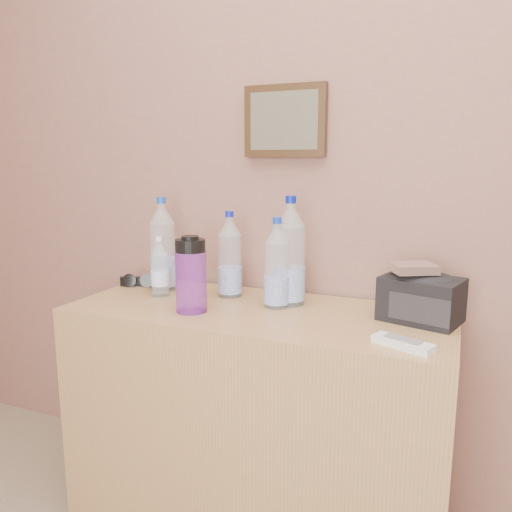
{
  "coord_description": "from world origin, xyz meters",
  "views": [
    {
      "loc": [
        0.21,
        0.26,
        1.26
      ],
      "look_at": [
        -0.39,
        1.71,
        0.96
      ],
      "focal_mm": 35.0,
      "sensor_mm": 36.0,
      "label": 1
    }
  ],
  "objects": [
    {
      "name": "toiletry_bag",
      "position": [
        0.11,
        1.8,
        0.86
      ],
      "size": [
        0.26,
        0.22,
        0.15
      ],
      "primitive_type": null,
      "rotation": [
        0.0,
        0.0,
        -0.27
      ],
      "color": "black",
      "rests_on": "dresser"
    },
    {
      "name": "nalgene_bottle",
      "position": [
        -0.58,
        1.62,
        0.9
      ],
      "size": [
        0.1,
        0.1,
        0.25
      ],
      "rotation": [
        0.0,
        0.0,
        -0.13
      ],
      "color": "purple",
      "rests_on": "dresser"
    },
    {
      "name": "pet_large_c",
      "position": [
        -0.31,
        1.82,
        0.94
      ],
      "size": [
        0.1,
        0.1,
        0.37
      ],
      "rotation": [
        0.0,
        0.0,
        0.4
      ],
      "color": "silver",
      "rests_on": "dresser"
    },
    {
      "name": "pet_large_a",
      "position": [
        -0.82,
        1.83,
        0.93
      ],
      "size": [
        0.09,
        0.09,
        0.35
      ],
      "rotation": [
        0.0,
        0.0,
        0.31
      ],
      "color": "silver",
      "rests_on": "dresser"
    },
    {
      "name": "dresser",
      "position": [
        -0.39,
        1.72,
        0.39
      ],
      "size": [
        1.25,
        0.52,
        0.78
      ],
      "primitive_type": "cube",
      "color": "#A18455",
      "rests_on": "ground"
    },
    {
      "name": "pet_large_d",
      "position": [
        -0.34,
        1.77,
        0.91
      ],
      "size": [
        0.08,
        0.08,
        0.3
      ],
      "rotation": [
        0.0,
        0.0,
        0.11
      ],
      "color": "silver",
      "rests_on": "dresser"
    },
    {
      "name": "ac_remote",
      "position": [
        0.09,
        1.55,
        0.79
      ],
      "size": [
        0.17,
        0.11,
        0.02
      ],
      "primitive_type": "cube",
      "rotation": [
        0.0,
        0.0,
        -0.39
      ],
      "color": "white",
      "rests_on": "dresser"
    },
    {
      "name": "pet_large_b",
      "position": [
        -0.55,
        1.84,
        0.92
      ],
      "size": [
        0.08,
        0.08,
        0.31
      ],
      "rotation": [
        0.0,
        0.0,
        0.26
      ],
      "color": "silver",
      "rests_on": "dresser"
    },
    {
      "name": "picture_frame",
      "position": [
        -0.39,
        1.98,
        1.4
      ],
      "size": [
        0.3,
        0.03,
        0.25
      ],
      "primitive_type": null,
      "color": "#382311",
      "rests_on": "room_shell"
    },
    {
      "name": "sunglasses",
      "position": [
        -0.94,
        1.83,
        0.8
      ],
      "size": [
        0.15,
        0.1,
        0.04
      ],
      "primitive_type": null,
      "rotation": [
        0.0,
        0.0,
        0.39
      ],
      "color": "black",
      "rests_on": "dresser"
    },
    {
      "name": "pet_small",
      "position": [
        -0.78,
        1.74,
        0.88
      ],
      "size": [
        0.06,
        0.06,
        0.22
      ],
      "rotation": [
        0.0,
        0.0,
        -0.27
      ],
      "color": "silver",
      "rests_on": "dresser"
    },
    {
      "name": "foil_packet",
      "position": [
        0.09,
        1.78,
        0.95
      ],
      "size": [
        0.16,
        0.15,
        0.03
      ],
      "primitive_type": "cube",
      "rotation": [
        0.0,
        0.0,
        0.47
      ],
      "color": "white",
      "rests_on": "toiletry_bag"
    }
  ]
}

